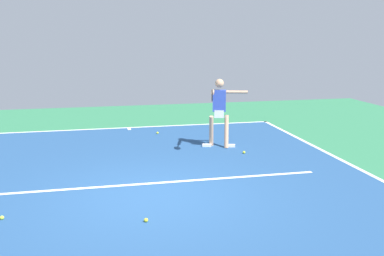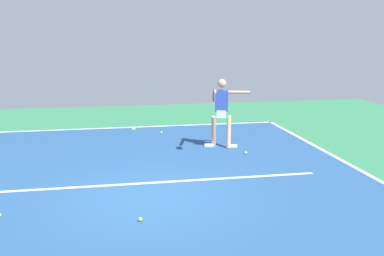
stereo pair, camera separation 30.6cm
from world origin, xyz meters
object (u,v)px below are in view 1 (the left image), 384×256
object	(u,v)px
tennis_ball_far_corner	(146,220)
tennis_ball_by_sideline	(2,218)
tennis_ball_by_baseline	(244,152)
tennis_ball_centre_court	(158,133)
tennis_player	(219,108)

from	to	relation	value
tennis_ball_far_corner	tennis_ball_by_sideline	world-z (taller)	same
tennis_ball_by_baseline	tennis_ball_by_sideline	xyz separation A→B (m)	(5.13, 2.97, 0.00)
tennis_ball_centre_court	tennis_ball_by_sideline	distance (m)	6.55
tennis_player	tennis_ball_centre_court	world-z (taller)	tennis_player
tennis_ball_centre_court	tennis_player	bearing A→B (deg)	125.70
tennis_ball_centre_court	tennis_ball_by_baseline	bearing A→B (deg)	124.20
tennis_ball_far_corner	tennis_player	bearing A→B (deg)	-119.34
tennis_ball_far_corner	tennis_ball_centre_court	bearing A→B (deg)	-99.53
tennis_ball_by_baseline	tennis_ball_far_corner	size ratio (longest dim) A/B	1.00
tennis_player	tennis_ball_by_baseline	xyz separation A→B (m)	(-0.44, 0.76, -1.02)
tennis_ball_far_corner	tennis_ball_centre_court	size ratio (longest dim) A/B	1.00
tennis_ball_by_baseline	tennis_ball_by_sideline	bearing A→B (deg)	30.09
tennis_ball_far_corner	tennis_ball_centre_court	world-z (taller)	same
tennis_player	tennis_ball_far_corner	xyz separation A→B (m)	(2.43, 4.32, -1.02)
tennis_ball_far_corner	tennis_ball_by_sideline	size ratio (longest dim) A/B	1.00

